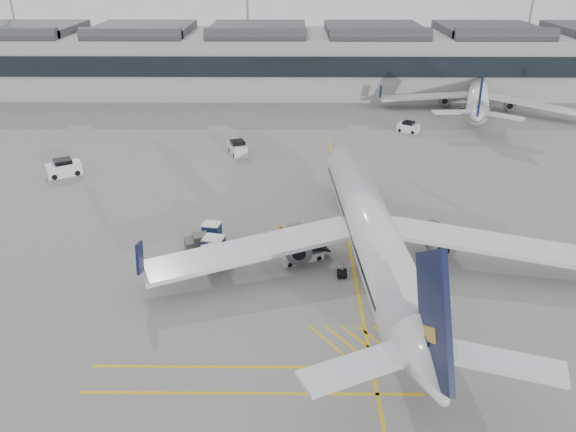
{
  "coord_description": "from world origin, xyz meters",
  "views": [
    {
      "loc": [
        4.52,
        -39.82,
        25.63
      ],
      "look_at": [
        4.18,
        5.37,
        4.0
      ],
      "focal_mm": 35.0,
      "sensor_mm": 36.0,
      "label": 1
    }
  ],
  "objects_px": {
    "belt_loader": "(300,255)",
    "ramp_agent_b": "(305,246)",
    "ramp_agent_a": "(281,234)",
    "airliner_main": "(371,232)",
    "baggage_cart_a": "(311,246)",
    "pushback_tug": "(201,243)"
  },
  "relations": [
    {
      "from": "airliner_main",
      "to": "belt_loader",
      "type": "xyz_separation_m",
      "value": [
        -6.17,
        0.89,
        -2.81
      ]
    },
    {
      "from": "belt_loader",
      "to": "ramp_agent_a",
      "type": "bearing_deg",
      "value": 92.34
    },
    {
      "from": "belt_loader",
      "to": "ramp_agent_b",
      "type": "relative_size",
      "value": 2.47
    },
    {
      "from": "airliner_main",
      "to": "ramp_agent_a",
      "type": "relative_size",
      "value": 24.3
    },
    {
      "from": "ramp_agent_a",
      "to": "ramp_agent_b",
      "type": "distance_m",
      "value": 3.45
    },
    {
      "from": "baggage_cart_a",
      "to": "pushback_tug",
      "type": "bearing_deg",
      "value": 175.81
    },
    {
      "from": "baggage_cart_a",
      "to": "pushback_tug",
      "type": "distance_m",
      "value": 10.32
    },
    {
      "from": "ramp_agent_a",
      "to": "belt_loader",
      "type": "bearing_deg",
      "value": -118.0
    },
    {
      "from": "airliner_main",
      "to": "ramp_agent_a",
      "type": "bearing_deg",
      "value": 147.86
    },
    {
      "from": "ramp_agent_b",
      "to": "pushback_tug",
      "type": "xyz_separation_m",
      "value": [
        -9.76,
        1.04,
        -0.28
      ]
    },
    {
      "from": "ramp_agent_b",
      "to": "pushback_tug",
      "type": "distance_m",
      "value": 9.82
    },
    {
      "from": "baggage_cart_a",
      "to": "ramp_agent_a",
      "type": "relative_size",
      "value": 1.0
    },
    {
      "from": "ramp_agent_a",
      "to": "ramp_agent_b",
      "type": "xyz_separation_m",
      "value": [
        2.24,
        -2.62,
        0.1
      ]
    },
    {
      "from": "pushback_tug",
      "to": "belt_loader",
      "type": "bearing_deg",
      "value": -29.39
    },
    {
      "from": "belt_loader",
      "to": "pushback_tug",
      "type": "distance_m",
      "value": 9.47
    },
    {
      "from": "airliner_main",
      "to": "belt_loader",
      "type": "distance_m",
      "value": 6.83
    },
    {
      "from": "belt_loader",
      "to": "baggage_cart_a",
      "type": "xyz_separation_m",
      "value": [
        1.0,
        1.01,
        0.39
      ]
    },
    {
      "from": "airliner_main",
      "to": "pushback_tug",
      "type": "height_order",
      "value": "airliner_main"
    },
    {
      "from": "ramp_agent_a",
      "to": "ramp_agent_b",
      "type": "relative_size",
      "value": 0.9
    },
    {
      "from": "airliner_main",
      "to": "baggage_cart_a",
      "type": "xyz_separation_m",
      "value": [
        -5.17,
        1.89,
        -2.42
      ]
    },
    {
      "from": "belt_loader",
      "to": "ramp_agent_b",
      "type": "xyz_separation_m",
      "value": [
        0.48,
        0.85,
        0.41
      ]
    },
    {
      "from": "belt_loader",
      "to": "pushback_tug",
      "type": "height_order",
      "value": "belt_loader"
    }
  ]
}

